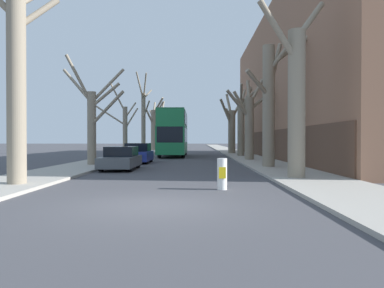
# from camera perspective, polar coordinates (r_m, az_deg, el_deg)

# --- Properties ---
(ground_plane) EXTENTS (300.00, 300.00, 0.00)m
(ground_plane) POSITION_cam_1_polar(r_m,az_deg,el_deg) (9.88, -6.09, -9.31)
(ground_plane) COLOR #424247
(sidewalk_left) EXTENTS (3.32, 120.00, 0.12)m
(sidewalk_left) POSITION_cam_1_polar(r_m,az_deg,el_deg) (60.10, -6.04, -0.90)
(sidewalk_left) COLOR #A39E93
(sidewalk_left) RESTS_ON ground
(sidewalk_right) EXTENTS (3.32, 120.00, 0.12)m
(sidewalk_right) POSITION_cam_1_polar(r_m,az_deg,el_deg) (59.87, 5.29, -0.91)
(sidewalk_right) COLOR #A39E93
(sidewalk_right) RESTS_ON ground
(building_facade_right) EXTENTS (10.08, 40.79, 13.63)m
(building_facade_right) POSITION_cam_1_polar(r_m,az_deg,el_deg) (37.25, 18.78, 8.50)
(building_facade_right) COLOR #93664C
(building_facade_right) RESTS_ON ground
(street_tree_left_0) EXTENTS (3.71, 3.06, 8.64)m
(street_tree_left_0) POSITION_cam_1_polar(r_m,az_deg,el_deg) (15.22, -25.29, 10.19)
(street_tree_left_0) COLOR gray
(street_tree_left_0) RESTS_ON ground
(street_tree_left_1) EXTENTS (4.79, 3.27, 7.04)m
(street_tree_left_1) POSITION_cam_1_polar(r_m,az_deg,el_deg) (24.85, -14.93, 3.90)
(street_tree_left_1) COLOR gray
(street_tree_left_1) RESTS_ON ground
(street_tree_left_2) EXTENTS (3.64, 2.88, 7.09)m
(street_tree_left_2) POSITION_cam_1_polar(r_m,az_deg,el_deg) (35.16, -10.26, 2.59)
(street_tree_left_2) COLOR gray
(street_tree_left_2) RESTS_ON ground
(street_tree_left_3) EXTENTS (1.71, 3.37, 9.61)m
(street_tree_left_3) POSITION_cam_1_polar(r_m,az_deg,el_deg) (45.47, -7.41, 4.06)
(street_tree_left_3) COLOR gray
(street_tree_left_3) RESTS_ON ground
(street_tree_left_4) EXTENTS (2.81, 3.96, 7.96)m
(street_tree_left_4) POSITION_cam_1_polar(r_m,az_deg,el_deg) (57.00, -5.84, 2.71)
(street_tree_left_4) COLOR gray
(street_tree_left_4) RESTS_ON ground
(street_tree_left_5) EXTENTS (1.93, 2.71, 8.87)m
(street_tree_left_5) POSITION_cam_1_polar(r_m,az_deg,el_deg) (67.75, -4.78, 2.34)
(street_tree_left_5) COLOR gray
(street_tree_left_5) RESTS_ON ground
(street_tree_right_0) EXTENTS (3.37, 3.03, 7.85)m
(street_tree_right_0) POSITION_cam_1_polar(r_m,az_deg,el_deg) (16.51, 15.60, 7.09)
(street_tree_right_0) COLOR gray
(street_tree_right_0) RESTS_ON ground
(street_tree_right_1) EXTENTS (4.54, 2.58, 8.28)m
(street_tree_right_1) POSITION_cam_1_polar(r_m,az_deg,el_deg) (22.83, 11.83, 6.58)
(street_tree_right_1) COLOR gray
(street_tree_right_1) RESTS_ON ground
(street_tree_right_2) EXTENTS (4.05, 2.36, 6.72)m
(street_tree_right_2) POSITION_cam_1_polar(r_m,az_deg,el_deg) (30.49, 8.72, 3.32)
(street_tree_right_2) COLOR gray
(street_tree_right_2) RESTS_ON ground
(street_tree_right_3) EXTENTS (2.75, 4.28, 7.36)m
(street_tree_right_3) POSITION_cam_1_polar(r_m,az_deg,el_deg) (37.46, 7.63, 3.51)
(street_tree_right_3) COLOR gray
(street_tree_right_3) RESTS_ON ground
(street_tree_right_4) EXTENTS (3.01, 3.27, 7.32)m
(street_tree_right_4) POSITION_cam_1_polar(r_m,az_deg,el_deg) (44.50, 6.02, 2.52)
(street_tree_right_4) COLOR gray
(street_tree_right_4) RESTS_ON ground
(double_decker_bus) EXTENTS (2.62, 10.27, 4.58)m
(double_decker_bus) POSITION_cam_1_polar(r_m,az_deg,el_deg) (38.19, -2.86, 1.99)
(double_decker_bus) COLOR #1E7F47
(double_decker_bus) RESTS_ON ground
(parked_car_0) EXTENTS (1.80, 4.36, 1.32)m
(parked_car_0) POSITION_cam_1_polar(r_m,az_deg,el_deg) (21.77, -10.76, -2.20)
(parked_car_0) COLOR #4C5156
(parked_car_0) RESTS_ON ground
(parked_car_1) EXTENTS (1.87, 4.13, 1.45)m
(parked_car_1) POSITION_cam_1_polar(r_m,az_deg,el_deg) (27.75, -8.26, -1.46)
(parked_car_1) COLOR navy
(parked_car_1) RESTS_ON ground
(traffic_bollard) EXTENTS (0.34, 0.35, 1.07)m
(traffic_bollard) POSITION_cam_1_polar(r_m,az_deg,el_deg) (12.87, 4.60, -4.57)
(traffic_bollard) COLOR white
(traffic_bollard) RESTS_ON ground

